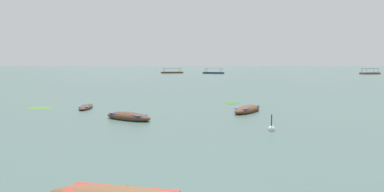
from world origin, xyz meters
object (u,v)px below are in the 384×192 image
(ferry_0, at_px, (370,73))
(ferry_2, at_px, (213,73))
(rowboat_2, at_px, (247,109))
(ferry_1, at_px, (172,72))
(rowboat_3, at_px, (128,117))
(rowboat_7, at_px, (86,107))
(mooring_buoy, at_px, (271,129))

(ferry_0, relative_size, ferry_2, 0.88)
(ferry_2, bearing_deg, rowboat_2, -90.65)
(ferry_1, bearing_deg, rowboat_3, -86.21)
(rowboat_7, xyz_separation_m, ferry_2, (15.11, 113.28, 0.30))
(rowboat_3, xyz_separation_m, ferry_2, (10.12, 118.87, 0.24))
(ferry_2, bearing_deg, mooring_buoy, -90.44)
(rowboat_2, xyz_separation_m, mooring_buoy, (0.36, -7.49, -0.11))
(rowboat_7, distance_m, ferry_1, 119.71)
(rowboat_7, distance_m, ferry_0, 133.29)
(rowboat_3, bearing_deg, rowboat_7, 131.72)
(rowboat_7, height_order, ferry_2, ferry_2)
(ferry_1, height_order, mooring_buoy, ferry_1)
(ferry_0, bearing_deg, mooring_buoy, -118.86)
(rowboat_3, height_order, ferry_0, ferry_0)
(ferry_0, height_order, mooring_buoy, ferry_0)
(rowboat_2, bearing_deg, ferry_1, 98.04)
(ferry_0, bearing_deg, rowboat_2, -120.63)
(rowboat_3, bearing_deg, ferry_1, 93.79)
(ferry_2, distance_m, mooring_buoy, 122.45)
(ferry_2, height_order, mooring_buoy, ferry_2)
(rowboat_3, distance_m, mooring_buoy, 9.86)
(rowboat_3, xyz_separation_m, mooring_buoy, (9.19, -3.57, -0.11))
(rowboat_3, xyz_separation_m, ferry_1, (-8.31, 125.25, 0.24))
(rowboat_2, distance_m, ferry_1, 122.54)
(rowboat_7, xyz_separation_m, mooring_buoy, (14.17, -9.16, -0.05))
(ferry_1, distance_m, ferry_2, 19.51)
(ferry_2, xyz_separation_m, mooring_buoy, (-0.94, -122.44, -0.35))
(ferry_0, distance_m, ferry_2, 63.71)
(rowboat_3, relative_size, rowboat_7, 1.23)
(rowboat_3, bearing_deg, rowboat_2, 23.94)
(mooring_buoy, bearing_deg, ferry_0, 61.14)
(rowboat_3, distance_m, ferry_2, 119.30)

